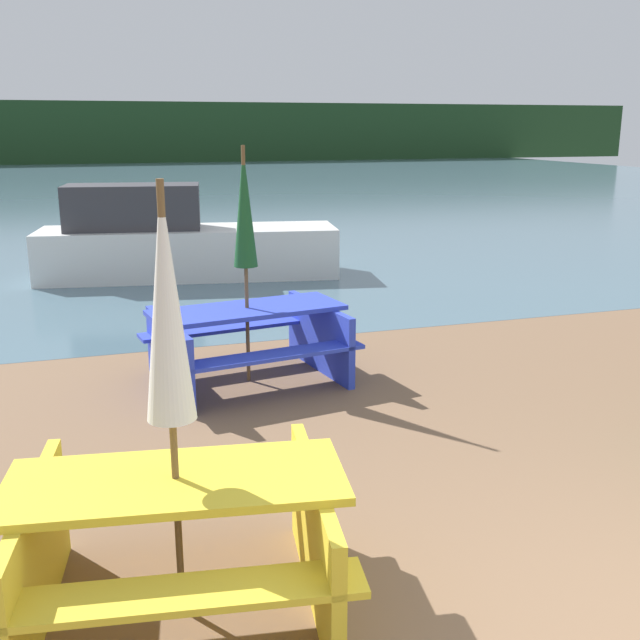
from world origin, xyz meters
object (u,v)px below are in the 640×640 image
(picnic_table_blue, at_px, (248,337))
(umbrella_white, at_px, (167,308))
(boat, at_px, (178,243))
(picnic_table_yellow, at_px, (178,531))
(umbrella_darkgreen, at_px, (245,210))

(picnic_table_blue, bearing_deg, umbrella_white, -107.95)
(picnic_table_blue, relative_size, boat, 0.41)
(picnic_table_blue, relative_size, umbrella_white, 0.92)
(picnic_table_yellow, distance_m, picnic_table_blue, 3.61)
(picnic_table_yellow, bearing_deg, umbrella_darkgreen, 72.05)
(picnic_table_blue, distance_m, umbrella_white, 3.79)
(umbrella_white, height_order, umbrella_darkgreen, umbrella_darkgreen)
(picnic_table_yellow, relative_size, umbrella_white, 0.84)
(picnic_table_yellow, xyz_separation_m, umbrella_white, (0.00, 0.00, 1.16))
(boat, bearing_deg, picnic_table_blue, -80.89)
(picnic_table_yellow, bearing_deg, umbrella_white, 0.00)
(picnic_table_blue, height_order, umbrella_darkgreen, umbrella_darkgreen)
(picnic_table_blue, distance_m, boat, 5.48)
(boat, bearing_deg, umbrella_white, -87.87)
(picnic_table_blue, distance_m, umbrella_darkgreen, 1.23)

